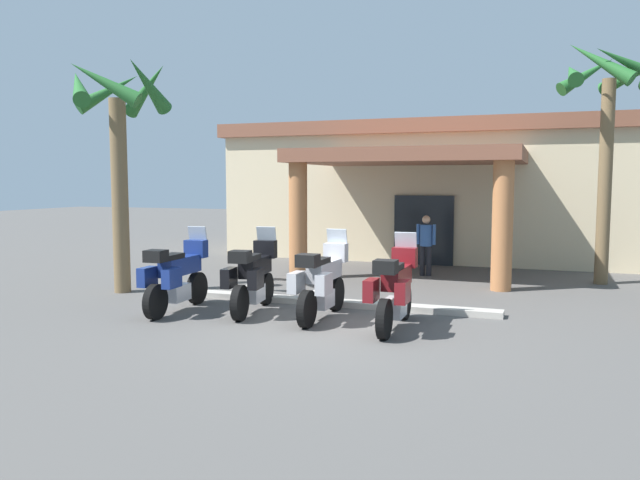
{
  "coord_description": "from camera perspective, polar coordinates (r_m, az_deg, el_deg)",
  "views": [
    {
      "loc": [
        3.39,
        -9.93,
        2.54
      ],
      "look_at": [
        -1.36,
        3.26,
        1.2
      ],
      "focal_mm": 34.82,
      "sensor_mm": 36.0,
      "label": 1
    }
  ],
  "objects": [
    {
      "name": "motorcycle_black",
      "position": [
        12.04,
        -6.18,
        -3.37
      ],
      "size": [
        0.77,
        2.21,
        1.61
      ],
      "rotation": [
        0.0,
        0.0,
        1.69
      ],
      "color": "black",
      "rests_on": "ground_plane"
    },
    {
      "name": "motorcycle_blue",
      "position": [
        12.37,
        -13.06,
        -3.24
      ],
      "size": [
        0.72,
        2.21,
        1.61
      ],
      "rotation": [
        0.0,
        0.0,
        1.61
      ],
      "color": "black",
      "rests_on": "ground_plane"
    },
    {
      "name": "curb_strip",
      "position": [
        12.91,
        -1.0,
        -5.62
      ],
      "size": [
        7.76,
        0.36,
        0.12
      ],
      "primitive_type": "cube",
      "color": "#ADA89E",
      "rests_on": "ground_plane"
    },
    {
      "name": "palm_tree_roadside",
      "position": [
        14.78,
        -18.04,
        9.82
      ],
      "size": [
        2.32,
        2.47,
        5.28
      ],
      "color": "brown",
      "rests_on": "ground_plane"
    },
    {
      "name": "ground_plane",
      "position": [
        10.8,
        0.95,
        -8.14
      ],
      "size": [
        80.0,
        80.0,
        0.0
      ],
      "primitive_type": "plane",
      "color": "#514F4C"
    },
    {
      "name": "palm_tree_near_portico",
      "position": [
        16.75,
        25.05,
        11.4
      ],
      "size": [
        2.56,
        2.6,
        5.89
      ],
      "color": "brown",
      "rests_on": "ground_plane"
    },
    {
      "name": "pedestrian",
      "position": [
        16.81,
        9.71,
        -0.11
      ],
      "size": [
        0.53,
        0.32,
        1.62
      ],
      "rotation": [
        0.0,
        0.0,
        4.62
      ],
      "color": "black",
      "rests_on": "ground_plane"
    },
    {
      "name": "motorcycle_maroon",
      "position": [
        10.72,
        6.89,
        -4.47
      ],
      "size": [
        0.7,
        2.21,
        1.61
      ],
      "rotation": [
        0.0,
        0.0,
        1.58
      ],
      "color": "black",
      "rests_on": "ground_plane"
    },
    {
      "name": "motel_building",
      "position": [
        21.41,
        10.79,
        4.6
      ],
      "size": [
        13.98,
        9.69,
        4.42
      ],
      "rotation": [
        0.0,
        0.0,
        -0.01
      ],
      "color": "beige",
      "rests_on": "ground_plane"
    },
    {
      "name": "motorcycle_silver",
      "position": [
        11.41,
        0.16,
        -3.83
      ],
      "size": [
        0.7,
        2.21,
        1.61
      ],
      "rotation": [
        0.0,
        0.0,
        1.56
      ],
      "color": "black",
      "rests_on": "ground_plane"
    }
  ]
}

